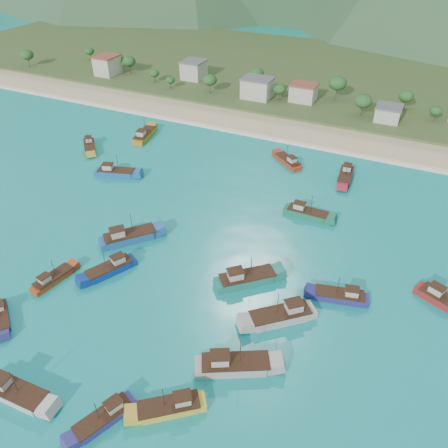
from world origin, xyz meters
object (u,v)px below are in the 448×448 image
at_px(boat_2, 234,365).
at_px(boat_3, 1,317).
at_px(boat_26, 288,162).
at_px(boat_17, 90,147).
at_px(boat_6, 15,393).
at_px(boat_1, 145,135).
at_px(boat_7, 116,173).
at_px(boat_14, 129,237).
at_px(boat_11, 281,316).
at_px(boat_24, 340,296).
at_px(boat_12, 345,177).
at_px(boat_22, 246,279).
at_px(boat_5, 444,302).
at_px(boat_9, 110,269).
at_px(boat_25, 53,279).
at_px(boat_19, 170,408).
at_px(boat_16, 307,213).
at_px(boat_4, 105,418).

bearing_deg(boat_2, boat_3, -106.60).
bearing_deg(boat_26, boat_17, 143.65).
relative_size(boat_6, boat_26, 1.19).
xyz_separation_m(boat_1, boat_7, (6.16, -23.44, -0.06)).
distance_m(boat_2, boat_14, 39.97).
height_order(boat_7, boat_11, boat_11).
relative_size(boat_7, boat_24, 1.11).
xyz_separation_m(boat_12, boat_22, (-8.82, -48.43, 0.12)).
distance_m(boat_5, boat_22, 36.81).
bearing_deg(boat_7, boat_22, 46.23).
relative_size(boat_9, boat_24, 1.02).
bearing_deg(boat_6, boat_1, -161.07).
distance_m(boat_24, boat_25, 55.51).
bearing_deg(boat_5, boat_17, -80.01).
bearing_deg(boat_9, boat_22, -134.59).
distance_m(boat_5, boat_19, 52.83).
xyz_separation_m(boat_3, boat_9, (9.99, 18.50, 0.22)).
bearing_deg(boat_19, boat_22, -37.06).
xyz_separation_m(boat_3, boat_17, (-29.59, 61.12, 0.19)).
distance_m(boat_3, boat_14, 29.56).
distance_m(boat_2, boat_16, 46.16).
xyz_separation_m(boat_9, boat_24, (43.64, 11.98, -0.04)).
distance_m(boat_7, boat_17, 19.74).
bearing_deg(boat_11, boat_16, -32.35).
xyz_separation_m(boat_9, boat_14, (-2.52, 10.10, 0.21)).
distance_m(boat_7, boat_25, 42.05).
xyz_separation_m(boat_2, boat_17, (-71.35, 53.05, -0.20)).
distance_m(boat_17, boat_26, 59.80).
height_order(boat_6, boat_19, boat_6).
distance_m(boat_12, boat_26, 16.86).
distance_m(boat_2, boat_24, 25.36).
distance_m(boat_2, boat_25, 40.44).
height_order(boat_6, boat_25, boat_6).
relative_size(boat_4, boat_19, 0.99).
height_order(boat_3, boat_25, boat_25).
distance_m(boat_4, boat_16, 62.94).
relative_size(boat_5, boat_6, 0.95).
bearing_deg(boat_25, boat_2, 5.67).
height_order(boat_16, boat_26, boat_16).
distance_m(boat_14, boat_22, 28.50).
relative_size(boat_12, boat_14, 0.95).
bearing_deg(boat_6, boat_3, -128.05).
bearing_deg(boat_12, boat_11, 85.73).
height_order(boat_4, boat_26, boat_26).
distance_m(boat_17, boat_24, 88.69).
bearing_deg(boat_24, boat_5, -82.34).
xyz_separation_m(boat_14, boat_22, (28.46, -1.47, -0.04)).
relative_size(boat_16, boat_17, 1.12).
height_order(boat_2, boat_19, boat_2).
height_order(boat_3, boat_14, boat_14).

